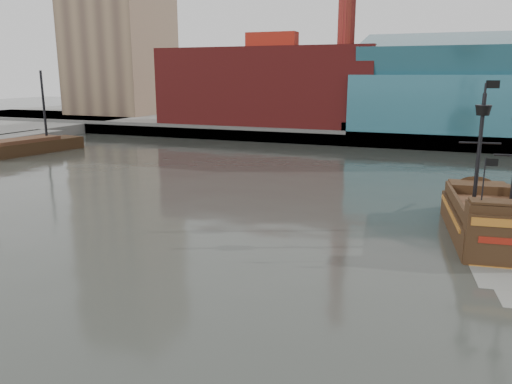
% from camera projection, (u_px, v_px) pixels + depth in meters
% --- Properties ---
extents(ground, '(400.00, 400.00, 0.00)m').
position_uv_depth(ground, '(216.00, 298.00, 27.63)').
color(ground, '#282B25').
rests_on(ground, ground).
extents(promenade_far, '(220.00, 60.00, 2.00)m').
position_uv_depth(promenade_far, '(394.00, 125.00, 110.97)').
color(promenade_far, slate).
rests_on(promenade_far, ground).
extents(seawall, '(220.00, 1.00, 2.60)m').
position_uv_depth(seawall, '(376.00, 140.00, 84.11)').
color(seawall, '#4C4C49').
rests_on(seawall, ground).
extents(skyline, '(149.00, 45.00, 62.00)m').
position_uv_depth(skyline, '(425.00, 8.00, 96.98)').
color(skyline, '#786148').
rests_on(skyline, promenade_far).
extents(pirate_ship, '(6.97, 17.18, 12.50)m').
position_uv_depth(pirate_ship, '(489.00, 223.00, 37.54)').
color(pirate_ship, black).
rests_on(pirate_ship, ground).
extents(docked_vessel, '(8.58, 21.66, 14.38)m').
position_uv_depth(docked_vessel, '(18.00, 149.00, 76.45)').
color(docked_vessel, black).
rests_on(docked_vessel, ground).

